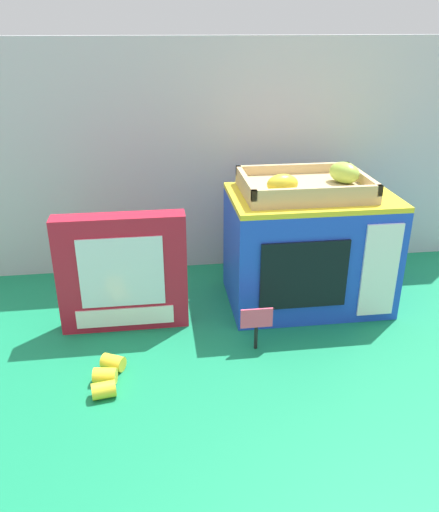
# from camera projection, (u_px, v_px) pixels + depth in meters

# --- Properties ---
(ground_plane) EXTENTS (1.70, 1.70, 0.00)m
(ground_plane) POSITION_uv_depth(u_px,v_px,m) (228.00, 315.00, 1.27)
(ground_plane) COLOR #147A4C
(ground_plane) RESTS_ON ground
(display_back_panel) EXTENTS (1.61, 0.03, 0.63)m
(display_back_panel) POSITION_uv_depth(u_px,v_px,m) (212.00, 159.00, 1.42)
(display_back_panel) COLOR #B7BABF
(display_back_panel) RESTS_ON ground
(toy_microwave) EXTENTS (0.39, 0.26, 0.28)m
(toy_microwave) POSITION_uv_depth(u_px,v_px,m) (308.00, 249.00, 1.28)
(toy_microwave) COLOR blue
(toy_microwave) RESTS_ON ground
(food_groups_crate) EXTENTS (0.29, 0.22, 0.07)m
(food_groups_crate) POSITION_uv_depth(u_px,v_px,m) (307.00, 186.00, 1.22)
(food_groups_crate) COLOR tan
(food_groups_crate) RESTS_ON toy_microwave
(cookie_set_box) EXTENTS (0.29, 0.06, 0.28)m
(cookie_set_box) POSITION_uv_depth(u_px,v_px,m) (123.00, 273.00, 1.17)
(cookie_set_box) COLOR #B2192D
(cookie_set_box) RESTS_ON ground
(price_sign) EXTENTS (0.07, 0.01, 0.10)m
(price_sign) POSITION_uv_depth(u_px,v_px,m) (257.00, 322.00, 1.12)
(price_sign) COLOR black
(price_sign) RESTS_ON ground
(loose_toy_banana) EXTENTS (0.07, 0.13, 0.03)m
(loose_toy_banana) POSITION_uv_depth(u_px,v_px,m) (107.00, 376.00, 1.03)
(loose_toy_banana) COLOR yellow
(loose_toy_banana) RESTS_ON ground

